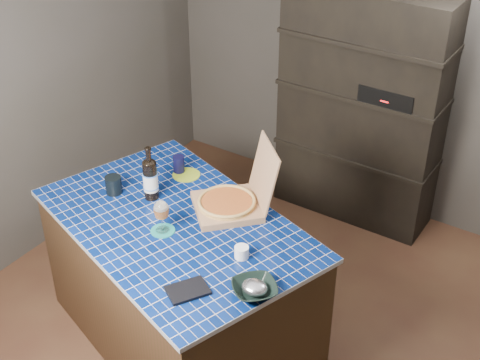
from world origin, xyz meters
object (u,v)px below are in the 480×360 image
Objects in this scene: kitchen_island at (180,282)px; bowl at (255,289)px; pizza_box at (231,201)px; wine_glass at (161,211)px; mead_bottle at (150,178)px; dvd_case at (188,290)px.

bowl is (0.68, -0.25, 0.47)m from kitchen_island.
pizza_box is 0.44m from wine_glass.
bowl is at bearing -12.11° from wine_glass.
pizza_box is (0.19, 0.28, 0.50)m from kitchen_island.
kitchen_island is at bearing -23.46° from mead_bottle.
dvd_case is (0.22, -0.70, -0.05)m from pizza_box.
wine_glass is (-0.20, -0.38, 0.08)m from pizza_box.
pizza_box reaches higher than dvd_case.
kitchen_island is at bearing 159.60° from bowl.
bowl is at bearing 62.42° from dvd_case.
pizza_box is 2.61× the size of bowl.
pizza_box is 0.49m from mead_bottle.
mead_bottle is (-0.46, -0.16, 0.08)m from pizza_box.
bowl is (0.69, -0.15, -0.11)m from wine_glass.
pizza_box is 2.86× the size of dvd_case.
wine_glass is (0.26, -0.22, 0.00)m from mead_bottle.
dvd_case is (0.68, -0.54, -0.13)m from mead_bottle.
wine_glass is at bearing -76.29° from kitchen_island.
bowl is (0.50, -0.53, -0.03)m from pizza_box.
dvd_case is (0.41, -0.32, -0.13)m from wine_glass.
wine_glass is 0.88× the size of bowl.
kitchen_island is at bearing 85.03° from wine_glass.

